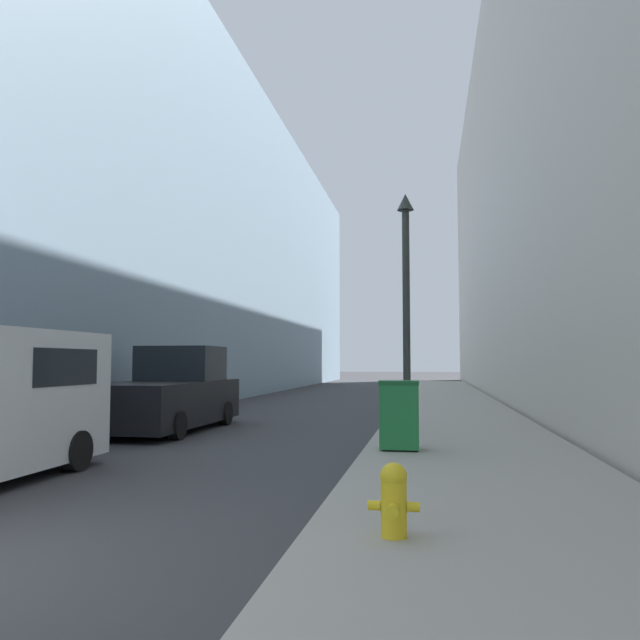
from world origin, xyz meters
TOP-DOWN VIEW (x-y plane):
  - sidewalk_right at (5.31, 18.00)m, footprint 3.96×60.00m
  - building_left_glass at (-10.04, 26.00)m, footprint 12.00×60.00m
  - building_right_stone at (13.39, 26.00)m, footprint 12.00×60.00m
  - fire_hydrant at (4.21, 1.70)m, footprint 0.48×0.37m
  - trash_bin at (3.99, 7.38)m, footprint 0.72×0.58m
  - lamppost at (4.01, 11.01)m, footprint 0.41×0.41m
  - pickup_truck at (-1.96, 10.82)m, footprint 2.22×5.35m

SIDE VIEW (x-z plane):
  - sidewalk_right at x=5.31m, z-range 0.00..0.12m
  - fire_hydrant at x=4.21m, z-range 0.14..0.82m
  - trash_bin at x=3.99m, z-range 0.14..1.40m
  - pickup_truck at x=-1.96m, z-range -0.18..1.95m
  - lamppost at x=4.01m, z-range 0.37..6.09m
  - building_left_glass at x=-10.04m, z-range 0.00..16.23m
  - building_right_stone at x=13.39m, z-range 0.00..20.26m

